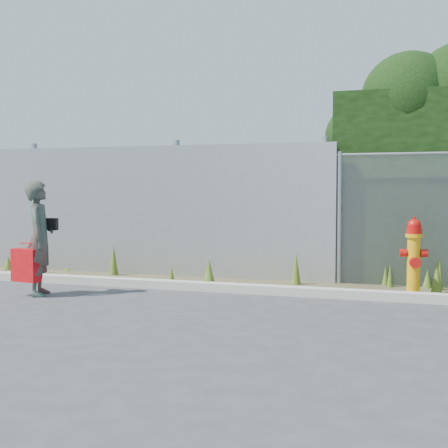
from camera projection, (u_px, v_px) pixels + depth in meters
ground at (211, 318)px, 7.13m from camera, size 80.00×80.00×0.00m
curb at (253, 289)px, 8.83m from camera, size 16.00×0.22×0.12m
weed_strip at (240, 279)px, 9.58m from camera, size 16.00×1.33×0.55m
corrugated_fence at (93, 210)px, 10.92m from camera, size 8.50×0.21×2.30m
fire_hydrant at (414, 258)px, 8.54m from camera, size 0.37×0.33×1.10m
woman at (39, 238)px, 8.63m from camera, size 0.59×0.69×1.59m
red_tote_bag at (26, 265)px, 8.55m from camera, size 0.41×0.15×0.54m
black_shoulder_bag at (50, 224)px, 8.70m from camera, size 0.23×0.09×0.17m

